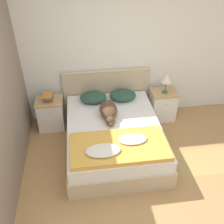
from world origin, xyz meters
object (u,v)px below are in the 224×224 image
(bed, at_px, (114,137))
(nightstand_left, at_px, (51,114))
(dog, at_px, (109,111))
(pillow_right, at_px, (123,95))
(book_stack, at_px, (48,97))
(table_lamp, at_px, (167,79))
(nightstand_right, at_px, (163,105))
(pillow_left, at_px, (93,97))

(bed, xyz_separation_m, nightstand_left, (-1.08, 0.76, 0.04))
(bed, distance_m, dog, 0.44)
(pillow_right, xyz_separation_m, book_stack, (-1.35, 0.04, 0.05))
(dog, relative_size, table_lamp, 1.80)
(book_stack, bearing_deg, nightstand_right, -0.53)
(book_stack, relative_size, table_lamp, 0.63)
(table_lamp, bearing_deg, pillow_left, 179.71)
(book_stack, bearing_deg, dog, -27.68)
(bed, xyz_separation_m, dog, (-0.05, 0.24, 0.37))
(pillow_right, distance_m, table_lamp, 0.85)
(nightstand_right, xyz_separation_m, book_stack, (-2.16, 0.02, 0.35))
(bed, height_order, pillow_right, pillow_right)
(bed, relative_size, nightstand_left, 3.29)
(nightstand_left, xyz_separation_m, nightstand_right, (2.15, 0.00, 0.00))
(dog, height_order, table_lamp, table_lamp)
(nightstand_right, relative_size, dog, 0.86)
(pillow_right, relative_size, dog, 0.70)
(pillow_right, bearing_deg, pillow_left, 180.00)
(nightstand_right, relative_size, pillow_right, 1.23)
(pillow_right, height_order, table_lamp, table_lamp)
(bed, distance_m, book_stack, 1.38)
(dog, height_order, book_stack, dog)
(dog, bearing_deg, book_stack, 152.32)
(bed, xyz_separation_m, pillow_right, (0.27, 0.74, 0.35))
(dog, xyz_separation_m, table_lamp, (1.13, 0.49, 0.26))
(bed, bearing_deg, pillow_right, 69.68)
(bed, height_order, table_lamp, table_lamp)
(bed, bearing_deg, dog, 102.06)
(bed, bearing_deg, pillow_left, 110.32)
(dog, bearing_deg, bed, -77.94)
(nightstand_right, height_order, book_stack, book_stack)
(bed, xyz_separation_m, table_lamp, (1.08, 0.73, 0.63))
(nightstand_left, bearing_deg, nightstand_right, 0.00)
(bed, distance_m, table_lamp, 1.45)
(nightstand_left, height_order, nightstand_right, same)
(pillow_left, height_order, dog, dog)
(pillow_left, relative_size, pillow_right, 1.00)
(book_stack, height_order, table_lamp, table_lamp)
(nightstand_right, bearing_deg, nightstand_left, 180.00)
(pillow_left, height_order, book_stack, book_stack)
(pillow_right, bearing_deg, nightstand_right, 1.26)
(pillow_left, bearing_deg, table_lamp, -0.29)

